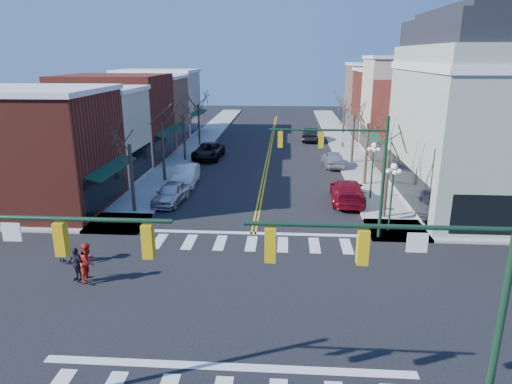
% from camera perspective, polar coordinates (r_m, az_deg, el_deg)
% --- Properties ---
extents(ground, '(160.00, 160.00, 0.00)m').
position_cam_1_polar(ground, '(20.76, -1.95, -13.22)').
color(ground, black).
rests_on(ground, ground).
extents(sidewalk_left, '(3.50, 70.00, 0.15)m').
position_cam_1_polar(sidewalk_left, '(40.68, -11.44, 1.76)').
color(sidewalk_left, '#9E9B93').
rests_on(sidewalk_left, ground).
extents(sidewalk_right, '(3.50, 70.00, 0.15)m').
position_cam_1_polar(sidewalk_right, '(39.85, 13.64, 1.30)').
color(sidewalk_right, '#9E9B93').
rests_on(sidewalk_right, ground).
extents(bldg_left_brick_a, '(10.00, 8.50, 8.00)m').
position_cam_1_polar(bldg_left_brick_a, '(34.96, -26.15, 4.53)').
color(bldg_left_brick_a, maroon).
rests_on(bldg_left_brick_a, ground).
extents(bldg_left_stucco_a, '(10.00, 7.00, 7.50)m').
position_cam_1_polar(bldg_left_stucco_a, '(41.77, -20.94, 6.54)').
color(bldg_left_stucco_a, '#B8AE98').
rests_on(bldg_left_stucco_a, ground).
extents(bldg_left_brick_b, '(10.00, 9.00, 8.50)m').
position_cam_1_polar(bldg_left_brick_b, '(48.99, -17.17, 8.85)').
color(bldg_left_brick_b, maroon).
rests_on(bldg_left_brick_b, ground).
extents(bldg_left_tan, '(10.00, 7.50, 7.80)m').
position_cam_1_polar(bldg_left_tan, '(56.76, -14.21, 9.71)').
color(bldg_left_tan, '#90664F').
rests_on(bldg_left_tan, ground).
extents(bldg_left_stucco_b, '(10.00, 8.00, 8.20)m').
position_cam_1_polar(bldg_left_stucco_b, '(64.11, -12.10, 10.78)').
color(bldg_left_stucco_b, '#B8AE98').
rests_on(bldg_left_stucco_b, ground).
extents(bldg_right_brick_a, '(10.00, 8.50, 8.00)m').
position_cam_1_polar(bldg_right_brick_a, '(46.15, 21.18, 7.70)').
color(bldg_right_brick_a, maroon).
rests_on(bldg_right_brick_a, ground).
extents(bldg_right_stucco, '(10.00, 7.00, 10.00)m').
position_cam_1_polar(bldg_right_stucco, '(53.43, 18.91, 10.10)').
color(bldg_right_stucco, '#B8AE98').
rests_on(bldg_right_stucco, ground).
extents(bldg_right_brick_b, '(10.00, 8.00, 8.50)m').
position_cam_1_polar(bldg_right_brick_b, '(60.75, 17.08, 10.25)').
color(bldg_right_brick_b, maroon).
rests_on(bldg_right_brick_b, ground).
extents(bldg_right_tan, '(10.00, 8.00, 9.00)m').
position_cam_1_polar(bldg_right_tan, '(68.51, 15.62, 11.24)').
color(bldg_right_tan, '#90664F').
rests_on(bldg_right_tan, ground).
extents(victorian_corner, '(12.25, 14.25, 13.30)m').
position_cam_1_polar(victorian_corner, '(35.72, 28.34, 8.82)').
color(victorian_corner, '#99A791').
rests_on(victorian_corner, ground).
extents(traffic_mast_near_left, '(6.60, 0.28, 7.20)m').
position_cam_1_polar(traffic_mast_near_left, '(14.06, -28.99, -9.26)').
color(traffic_mast_near_left, '#14331E').
rests_on(traffic_mast_near_left, ground).
extents(traffic_mast_near_right, '(6.60, 0.28, 7.20)m').
position_cam_1_polar(traffic_mast_near_right, '(12.46, 20.83, -11.47)').
color(traffic_mast_near_right, '#14331E').
rests_on(traffic_mast_near_right, ground).
extents(traffic_mast_far_right, '(6.60, 0.28, 7.20)m').
position_cam_1_polar(traffic_mast_far_right, '(26.17, 11.82, 3.90)').
color(traffic_mast_far_right, '#14331E').
rests_on(traffic_mast_far_right, ground).
extents(lamppost_corner, '(0.36, 0.36, 4.33)m').
position_cam_1_polar(lamppost_corner, '(28.12, 16.67, 0.76)').
color(lamppost_corner, '#14331E').
rests_on(lamppost_corner, ground).
extents(lamppost_midblock, '(0.36, 0.36, 4.33)m').
position_cam_1_polar(lamppost_midblock, '(34.29, 14.40, 3.75)').
color(lamppost_midblock, '#14331E').
rests_on(lamppost_midblock, ground).
extents(tree_left_a, '(0.24, 0.24, 4.76)m').
position_cam_1_polar(tree_left_a, '(31.69, -15.23, 1.55)').
color(tree_left_a, '#382B21').
rests_on(tree_left_a, ground).
extents(tree_left_b, '(0.24, 0.24, 5.04)m').
position_cam_1_polar(tree_left_b, '(39.10, -11.52, 4.83)').
color(tree_left_b, '#382B21').
rests_on(tree_left_b, ground).
extents(tree_left_c, '(0.24, 0.24, 4.55)m').
position_cam_1_polar(tree_left_c, '(46.76, -8.97, 6.58)').
color(tree_left_c, '#382B21').
rests_on(tree_left_c, ground).
extents(tree_left_d, '(0.24, 0.24, 4.90)m').
position_cam_1_polar(tree_left_d, '(54.46, -7.14, 8.27)').
color(tree_left_d, '#382B21').
rests_on(tree_left_d, ground).
extents(tree_right_a, '(0.24, 0.24, 4.62)m').
position_cam_1_polar(tree_right_a, '(30.69, 15.96, 0.86)').
color(tree_right_a, '#382B21').
rests_on(tree_right_a, ground).
extents(tree_right_b, '(0.24, 0.24, 5.18)m').
position_cam_1_polar(tree_right_b, '(38.25, 13.62, 4.55)').
color(tree_right_b, '#382B21').
rests_on(tree_right_b, ground).
extents(tree_right_c, '(0.24, 0.24, 4.83)m').
position_cam_1_polar(tree_right_c, '(46.05, 12.01, 6.44)').
color(tree_right_c, '#382B21').
rests_on(tree_right_c, ground).
extents(tree_right_d, '(0.24, 0.24, 4.97)m').
position_cam_1_polar(tree_right_d, '(53.86, 10.88, 8.04)').
color(tree_right_d, '#382B21').
rests_on(tree_right_d, ground).
extents(car_left_near, '(2.27, 4.62, 1.52)m').
position_cam_1_polar(car_left_near, '(33.63, -10.58, -0.15)').
color(car_left_near, silver).
rests_on(car_left_near, ground).
extents(car_left_mid, '(1.98, 5.00, 1.62)m').
position_cam_1_polar(car_left_mid, '(38.41, -8.74, 2.14)').
color(car_left_mid, silver).
rests_on(car_left_mid, ground).
extents(car_left_far, '(2.92, 5.89, 1.60)m').
position_cam_1_polar(car_left_far, '(47.75, -5.98, 5.11)').
color(car_left_far, black).
rests_on(car_left_far, ground).
extents(car_right_near, '(2.59, 5.83, 1.66)m').
position_cam_1_polar(car_right_near, '(33.94, 11.33, 0.09)').
color(car_right_near, maroon).
rests_on(car_right_near, ground).
extents(car_right_mid, '(2.15, 4.65, 1.55)m').
position_cam_1_polar(car_right_mid, '(44.64, 9.60, 4.10)').
color(car_right_mid, '#BBBCC1').
rests_on(car_right_mid, ground).
extents(car_right_far, '(2.50, 5.36, 1.70)m').
position_cam_1_polar(car_right_far, '(57.95, 6.93, 7.18)').
color(car_right_far, black).
rests_on(car_right_far, ground).
extents(pedestrian_red_b, '(0.75, 0.94, 1.86)m').
position_cam_1_polar(pedestrian_red_b, '(23.03, -20.27, -8.15)').
color(pedestrian_red_b, red).
rests_on(pedestrian_red_b, sidewalk_left).
extents(pedestrian_dark_a, '(1.04, 0.78, 1.65)m').
position_cam_1_polar(pedestrian_dark_a, '(23.22, -21.53, -8.37)').
color(pedestrian_dark_a, black).
rests_on(pedestrian_dark_a, sidewalk_left).
extents(pedestrian_dark_b, '(1.36, 1.14, 1.83)m').
position_cam_1_polar(pedestrian_dark_b, '(25.50, -23.17, -6.08)').
color(pedestrian_dark_b, black).
rests_on(pedestrian_dark_b, sidewalk_left).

